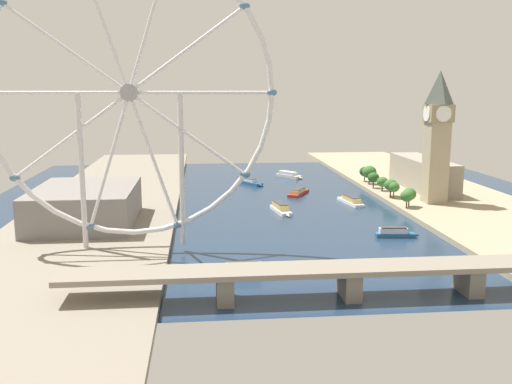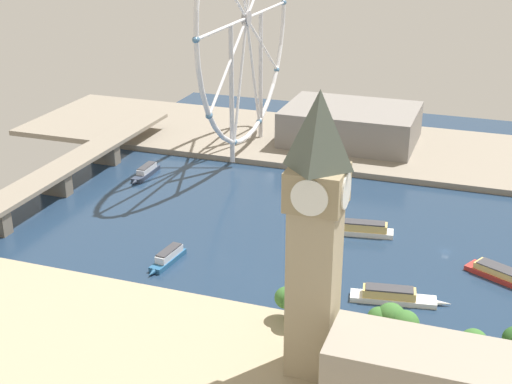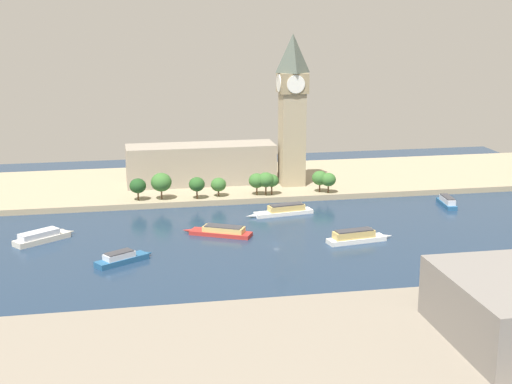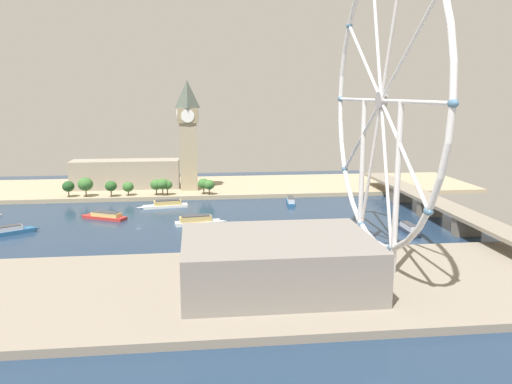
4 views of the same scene
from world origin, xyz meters
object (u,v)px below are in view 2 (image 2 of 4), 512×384
(tour_boat_4, at_px, (146,172))
(clock_tower, at_px, (315,234))
(river_bridge, at_px, (55,176))
(tour_boat_6, at_px, (503,275))
(tour_boat_3, at_px, (168,257))
(riverside_hall, at_px, (351,124))
(tour_boat_5, at_px, (393,296))
(ferris_wheel, at_px, (247,19))
(tour_boat_0, at_px, (362,229))

(tour_boat_4, bearing_deg, clock_tower, 42.15)
(river_bridge, height_order, tour_boat_6, river_bridge)
(tour_boat_3, bearing_deg, riverside_hall, 173.64)
(tour_boat_6, bearing_deg, riverside_hall, 150.54)
(tour_boat_4, distance_m, tour_boat_5, 160.14)
(tour_boat_3, xyz_separation_m, tour_boat_4, (80.96, 51.79, -0.11))
(river_bridge, height_order, tour_boat_3, river_bridge)
(clock_tower, xyz_separation_m, tour_boat_6, (79.27, -51.46, -44.37))
(tour_boat_3, height_order, tour_boat_4, tour_boat_3)
(clock_tower, distance_m, river_bridge, 183.14)
(riverside_hall, height_order, tour_boat_3, riverside_hall)
(tour_boat_3, bearing_deg, river_bridge, -113.46)
(ferris_wheel, relative_size, tour_boat_4, 5.08)
(riverside_hall, xyz_separation_m, tour_boat_0, (-111.73, -29.93, -10.41))
(ferris_wheel, xyz_separation_m, tour_boat_0, (-80.06, -80.34, -70.51))
(tour_boat_6, bearing_deg, tour_boat_3, -139.26)
(ferris_wheel, xyz_separation_m, tour_boat_3, (-130.09, -14.98, -70.67))
(riverside_hall, relative_size, tour_boat_5, 2.07)
(tour_boat_6, bearing_deg, clock_tower, -95.68)
(riverside_hall, relative_size, tour_boat_0, 2.31)
(tour_boat_0, distance_m, tour_boat_6, 60.61)
(clock_tower, bearing_deg, riverside_hall, 9.48)
(clock_tower, height_order, tour_boat_6, clock_tower)
(ferris_wheel, distance_m, riverside_hall, 84.59)
(ferris_wheel, xyz_separation_m, tour_boat_5, (-129.88, -101.48, -70.79))
(tour_boat_3, height_order, tour_boat_5, tour_boat_3)
(tour_boat_4, bearing_deg, tour_boat_0, 74.28)
(clock_tower, height_order, tour_boat_4, clock_tower)
(tour_boat_0, bearing_deg, riverside_hall, -83.87)
(clock_tower, height_order, ferris_wheel, ferris_wheel)
(tour_boat_0, xyz_separation_m, tour_boat_5, (-49.83, -21.14, -0.28))
(river_bridge, relative_size, tour_boat_4, 7.82)
(clock_tower, distance_m, riverside_hall, 217.38)
(tour_boat_5, bearing_deg, tour_boat_0, 103.50)
(tour_boat_0, xyz_separation_m, tour_boat_3, (-50.03, 65.36, -0.16))
(ferris_wheel, distance_m, tour_boat_5, 179.38)
(clock_tower, bearing_deg, tour_boat_4, 43.09)
(ferris_wheel, bearing_deg, tour_boat_5, -142.00)
(tour_boat_3, bearing_deg, clock_tower, 60.72)
(clock_tower, xyz_separation_m, ferris_wheel, (180.18, 85.78, 26.64))
(clock_tower, distance_m, tour_boat_5, 68.74)
(tour_boat_5, height_order, tour_boat_6, tour_boat_5)
(river_bridge, bearing_deg, ferris_wheel, -37.96)
(ferris_wheel, xyz_separation_m, river_bridge, (-84.44, 65.88, -63.67))
(clock_tower, relative_size, tour_boat_3, 3.57)
(clock_tower, height_order, tour_boat_3, clock_tower)
(tour_boat_4, bearing_deg, riverside_hall, 131.88)
(tour_boat_0, bearing_deg, tour_boat_4, -23.65)
(tour_boat_0, height_order, tour_boat_5, tour_boat_0)
(river_bridge, xyz_separation_m, tour_boat_5, (-45.45, -167.36, -7.12))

